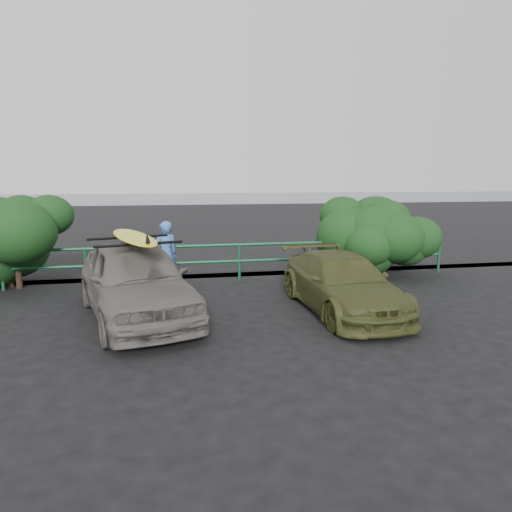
{
  "coord_description": "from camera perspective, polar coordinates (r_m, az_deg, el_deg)",
  "views": [
    {
      "loc": [
        -0.81,
        -7.12,
        2.82
      ],
      "look_at": [
        0.94,
        2.23,
        1.16
      ],
      "focal_mm": 32.0,
      "sensor_mm": 36.0,
      "label": 1
    }
  ],
  "objects": [
    {
      "name": "ground",
      "position": [
        7.7,
        -3.94,
        -11.65
      ],
      "size": [
        80.0,
        80.0,
        0.0
      ],
      "primitive_type": "plane",
      "color": "black"
    },
    {
      "name": "man",
      "position": [
        11.89,
        -11.22,
        0.19
      ],
      "size": [
        0.74,
        0.63,
        1.72
      ],
      "primitive_type": "imported",
      "rotation": [
        0.0,
        0.0,
        3.55
      ],
      "color": "#3F6FBD",
      "rests_on": "ground"
    },
    {
      "name": "roof_rack",
      "position": [
        9.32,
        -15.05,
        1.89
      ],
      "size": [
        1.89,
        1.55,
        0.05
      ],
      "primitive_type": null,
      "rotation": [
        0.0,
        0.0,
        0.27
      ],
      "color": "black",
      "rests_on": "sedan"
    },
    {
      "name": "shrub_left",
      "position": [
        13.24,
        -28.07,
        1.47
      ],
      "size": [
        3.2,
        2.4,
        2.3
      ],
      "primitive_type": null,
      "color": "#173C16",
      "rests_on": "ground"
    },
    {
      "name": "surfboard",
      "position": [
        9.31,
        -15.07,
        2.32
      ],
      "size": [
        1.39,
        3.04,
        0.09
      ],
      "primitive_type": "ellipsoid",
      "rotation": [
        0.0,
        0.0,
        0.27
      ],
      "color": "yellow",
      "rests_on": "roof_rack"
    },
    {
      "name": "guardrail",
      "position": [
        12.36,
        -6.68,
        -0.92
      ],
      "size": [
        14.0,
        0.08,
        1.04
      ],
      "primitive_type": null,
      "color": "#164F2E",
      "rests_on": "ground"
    },
    {
      "name": "sedan",
      "position": [
        9.46,
        -14.83,
        -2.94
      ],
      "size": [
        2.98,
        4.88,
        1.55
      ],
      "primitive_type": "imported",
      "rotation": [
        0.0,
        0.0,
        0.27
      ],
      "color": "#635D58",
      "rests_on": "ground"
    },
    {
      "name": "ocean",
      "position": [
        67.18,
        -9.99,
        7.33
      ],
      "size": [
        200.0,
        200.0,
        0.0
      ],
      "primitive_type": "plane",
      "color": "#525C65",
      "rests_on": "ground"
    },
    {
      "name": "olive_vehicle",
      "position": [
        9.85,
        10.69,
        -3.34
      ],
      "size": [
        1.87,
        4.2,
        1.2
      ],
      "primitive_type": "imported",
      "rotation": [
        0.0,
        0.0,
        0.05
      ],
      "color": "#3E411D",
      "rests_on": "ground"
    },
    {
      "name": "shrub_right",
      "position": [
        14.0,
        14.0,
        2.17
      ],
      "size": [
        3.2,
        2.4,
        2.03
      ],
      "primitive_type": null,
      "color": "#173C16",
      "rests_on": "ground"
    }
  ]
}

